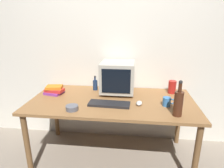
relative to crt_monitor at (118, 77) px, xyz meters
The scene contains 12 objects.
ground_plane 0.95m from the crt_monitor, 100.00° to the right, with size 6.00×6.00×0.00m, color gray.
back_wall 0.42m from the crt_monitor, 98.61° to the left, with size 4.00×0.08×2.50m, color silver.
desk 0.35m from the crt_monitor, 100.00° to the right, with size 1.77×0.87×0.73m.
crt_monitor is the anchor object (origin of this frame).
keyboard 0.41m from the crt_monitor, 98.07° to the right, with size 0.42×0.15×0.02m, color black.
computer_mouse 0.45m from the crt_monitor, 52.60° to the right, with size 0.06×0.10×0.04m, color beige.
bottle_tall 0.79m from the crt_monitor, 41.85° to the right, with size 0.08×0.08×0.33m.
bottle_short 0.32m from the crt_monitor, 167.12° to the left, with size 0.06×0.06×0.18m.
book_stack 0.76m from the crt_monitor, behind, with size 0.23×0.20×0.09m.
mug 0.63m from the crt_monitor, 31.46° to the right, with size 0.12×0.08×0.09m.
cd_spindle 0.68m from the crt_monitor, 126.81° to the right, with size 0.12×0.12×0.04m, color #595B66.
metal_canister 0.65m from the crt_monitor, ahead, with size 0.09×0.09×0.15m, color #A51E19.
Camera 1 is at (0.22, -1.93, 1.54)m, focal length 30.98 mm.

